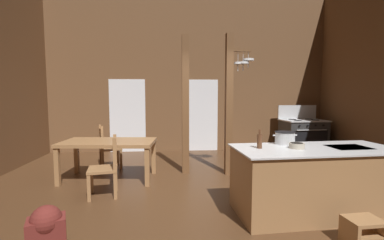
% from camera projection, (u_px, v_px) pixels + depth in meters
% --- Properties ---
extents(ground_plane, '(8.63, 8.65, 0.10)m').
position_uv_depth(ground_plane, '(210.00, 208.00, 3.89)').
color(ground_plane, '#4C301C').
extents(wall_back, '(8.63, 0.14, 4.45)m').
position_uv_depth(wall_back, '(189.00, 74.00, 7.66)').
color(wall_back, brown).
rests_on(wall_back, ground_plane).
extents(glazed_door_back_left, '(1.00, 0.01, 2.05)m').
position_uv_depth(glazed_door_back_left, '(128.00, 116.00, 7.54)').
color(glazed_door_back_left, white).
rests_on(glazed_door_back_left, ground_plane).
extents(glazed_panel_back_right, '(0.84, 0.01, 2.05)m').
position_uv_depth(glazed_panel_back_right, '(203.00, 115.00, 7.72)').
color(glazed_panel_back_right, white).
rests_on(glazed_panel_back_right, ground_plane).
extents(kitchen_island, '(2.21, 1.08, 0.89)m').
position_uv_depth(kitchen_island, '(315.00, 181.00, 3.59)').
color(kitchen_island, '#9E7044').
rests_on(kitchen_island, ground_plane).
extents(stove_range, '(1.17, 0.87, 1.32)m').
position_uv_depth(stove_range, '(303.00, 136.00, 7.36)').
color(stove_range, '#313131').
rests_on(stove_range, ground_plane).
extents(support_post_with_pot_rack, '(0.57, 0.24, 2.80)m').
position_uv_depth(support_post_with_pot_rack, '(231.00, 99.00, 5.32)').
color(support_post_with_pot_rack, brown).
rests_on(support_post_with_pot_rack, ground_plane).
extents(support_post_center, '(0.14, 0.14, 2.80)m').
position_uv_depth(support_post_center, '(185.00, 105.00, 5.42)').
color(support_post_center, brown).
rests_on(support_post_center, ground_plane).
extents(step_stool, '(0.38, 0.30, 0.30)m').
position_uv_depth(step_stool, '(363.00, 230.00, 2.80)').
color(step_stool, '#9E7044').
rests_on(step_stool, ground_plane).
extents(dining_table, '(1.77, 1.04, 0.74)m').
position_uv_depth(dining_table, '(109.00, 145.00, 5.04)').
color(dining_table, '#9E7044').
rests_on(dining_table, ground_plane).
extents(ladderback_chair_near_window, '(0.56, 0.56, 0.95)m').
position_uv_depth(ladderback_chair_near_window, '(108.00, 148.00, 5.86)').
color(ladderback_chair_near_window, '#9E7044').
rests_on(ladderback_chair_near_window, ground_plane).
extents(ladderback_chair_by_post, '(0.51, 0.51, 0.95)m').
position_uv_depth(ladderback_chair_by_post, '(106.00, 168.00, 4.22)').
color(ladderback_chair_by_post, '#9E7044').
rests_on(ladderback_chair_by_post, ground_plane).
extents(backpack, '(0.38, 0.37, 0.60)m').
position_uv_depth(backpack, '(47.00, 236.00, 2.42)').
color(backpack, maroon).
rests_on(backpack, ground_plane).
extents(stockpot_on_counter, '(0.35, 0.28, 0.18)m').
position_uv_depth(stockpot_on_counter, '(285.00, 138.00, 3.81)').
color(stockpot_on_counter, silver).
rests_on(stockpot_on_counter, kitchen_island).
extents(mixing_bowl_on_counter, '(0.20, 0.20, 0.07)m').
position_uv_depth(mixing_bowl_on_counter, '(297.00, 146.00, 3.51)').
color(mixing_bowl_on_counter, '#B2A893').
rests_on(mixing_bowl_on_counter, kitchen_island).
extents(bottle_tall_on_counter, '(0.07, 0.07, 0.25)m').
position_uv_depth(bottle_tall_on_counter, '(260.00, 141.00, 3.51)').
color(bottle_tall_on_counter, '#56331E').
rests_on(bottle_tall_on_counter, kitchen_island).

